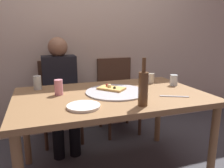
{
  "coord_description": "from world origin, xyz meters",
  "views": [
    {
      "loc": [
        -0.55,
        -1.6,
        1.22
      ],
      "look_at": [
        0.05,
        0.12,
        0.78
      ],
      "focal_mm": 34.98,
      "sensor_mm": 36.0,
      "label": 1
    }
  ],
  "objects_px": {
    "pizza_tray": "(116,92)",
    "pizza_slice_last": "(111,88)",
    "tumbler_near": "(174,80)",
    "guest_in_sweater": "(61,87)",
    "chair_right": "(117,90)",
    "wine_bottle": "(143,88)",
    "plate_stack": "(84,106)",
    "table_knife": "(174,96)",
    "chair_left": "(60,95)",
    "dining_table": "(111,103)",
    "wine_glass": "(37,83)",
    "soda_can": "(59,87)",
    "tumbler_far": "(150,78)"
  },
  "relations": [
    {
      "from": "soda_can",
      "to": "guest_in_sweater",
      "type": "relative_size",
      "value": 0.1
    },
    {
      "from": "plate_stack",
      "to": "guest_in_sweater",
      "type": "xyz_separation_m",
      "value": [
        -0.05,
        0.97,
        -0.1
      ]
    },
    {
      "from": "dining_table",
      "to": "pizza_slice_last",
      "type": "bearing_deg",
      "value": 72.13
    },
    {
      "from": "dining_table",
      "to": "wine_bottle",
      "type": "xyz_separation_m",
      "value": [
        0.11,
        -0.34,
        0.2
      ]
    },
    {
      "from": "dining_table",
      "to": "pizza_slice_last",
      "type": "height_order",
      "value": "pizza_slice_last"
    },
    {
      "from": "pizza_slice_last",
      "to": "tumbler_near",
      "type": "distance_m",
      "value": 0.62
    },
    {
      "from": "pizza_tray",
      "to": "pizza_slice_last",
      "type": "xyz_separation_m",
      "value": [
        -0.02,
        0.06,
        0.02
      ]
    },
    {
      "from": "tumbler_far",
      "to": "plate_stack",
      "type": "bearing_deg",
      "value": -147.14
    },
    {
      "from": "pizza_tray",
      "to": "soda_can",
      "type": "relative_size",
      "value": 4.09
    },
    {
      "from": "chair_left",
      "to": "plate_stack",
      "type": "bearing_deg",
      "value": 92.42
    },
    {
      "from": "tumbler_near",
      "to": "dining_table",
      "type": "bearing_deg",
      "value": -172.56
    },
    {
      "from": "soda_can",
      "to": "plate_stack",
      "type": "distance_m",
      "value": 0.39
    },
    {
      "from": "guest_in_sweater",
      "to": "dining_table",
      "type": "bearing_deg",
      "value": 114.61
    },
    {
      "from": "wine_glass",
      "to": "tumbler_far",
      "type": "bearing_deg",
      "value": -5.7
    },
    {
      "from": "pizza_tray",
      "to": "pizza_slice_last",
      "type": "distance_m",
      "value": 0.07
    },
    {
      "from": "chair_left",
      "to": "chair_right",
      "type": "height_order",
      "value": "same"
    },
    {
      "from": "pizza_tray",
      "to": "wine_glass",
      "type": "height_order",
      "value": "wine_glass"
    },
    {
      "from": "tumbler_near",
      "to": "plate_stack",
      "type": "bearing_deg",
      "value": -159.9
    },
    {
      "from": "pizza_slice_last",
      "to": "plate_stack",
      "type": "relative_size",
      "value": 1.13
    },
    {
      "from": "pizza_slice_last",
      "to": "table_knife",
      "type": "distance_m",
      "value": 0.52
    },
    {
      "from": "pizza_tray",
      "to": "guest_in_sweater",
      "type": "height_order",
      "value": "guest_in_sweater"
    },
    {
      "from": "tumbler_far",
      "to": "chair_right",
      "type": "relative_size",
      "value": 0.11
    },
    {
      "from": "soda_can",
      "to": "chair_left",
      "type": "distance_m",
      "value": 0.81
    },
    {
      "from": "pizza_slice_last",
      "to": "wine_bottle",
      "type": "xyz_separation_m",
      "value": [
        0.08,
        -0.43,
        0.1
      ]
    },
    {
      "from": "wine_bottle",
      "to": "table_knife",
      "type": "height_order",
      "value": "wine_bottle"
    },
    {
      "from": "tumbler_far",
      "to": "soda_can",
      "type": "distance_m",
      "value": 0.9
    },
    {
      "from": "dining_table",
      "to": "plate_stack",
      "type": "distance_m",
      "value": 0.39
    },
    {
      "from": "wine_glass",
      "to": "guest_in_sweater",
      "type": "relative_size",
      "value": 0.1
    },
    {
      "from": "guest_in_sweater",
      "to": "table_knife",
      "type": "bearing_deg",
      "value": 128.58
    },
    {
      "from": "chair_left",
      "to": "wine_bottle",
      "type": "bearing_deg",
      "value": 109.77
    },
    {
      "from": "tumbler_far",
      "to": "table_knife",
      "type": "height_order",
      "value": "tumbler_far"
    },
    {
      "from": "plate_stack",
      "to": "guest_in_sweater",
      "type": "distance_m",
      "value": 0.98
    },
    {
      "from": "wine_bottle",
      "to": "wine_glass",
      "type": "height_order",
      "value": "wine_bottle"
    },
    {
      "from": "tumbler_near",
      "to": "guest_in_sweater",
      "type": "relative_size",
      "value": 0.09
    },
    {
      "from": "wine_glass",
      "to": "chair_right",
      "type": "bearing_deg",
      "value": 29.31
    },
    {
      "from": "soda_can",
      "to": "guest_in_sweater",
      "type": "xyz_separation_m",
      "value": [
        0.07,
        0.61,
        -0.15
      ]
    },
    {
      "from": "pizza_tray",
      "to": "pizza_slice_last",
      "type": "height_order",
      "value": "pizza_slice_last"
    },
    {
      "from": "chair_left",
      "to": "guest_in_sweater",
      "type": "xyz_separation_m",
      "value": [
        -0.0,
        -0.15,
        0.13
      ]
    },
    {
      "from": "dining_table",
      "to": "wine_glass",
      "type": "relative_size",
      "value": 12.65
    },
    {
      "from": "tumbler_far",
      "to": "soda_can",
      "type": "relative_size",
      "value": 0.79
    },
    {
      "from": "tumbler_near",
      "to": "tumbler_far",
      "type": "bearing_deg",
      "value": 135.81
    },
    {
      "from": "wine_bottle",
      "to": "guest_in_sweater",
      "type": "xyz_separation_m",
      "value": [
        -0.44,
        1.06,
        -0.21
      ]
    },
    {
      "from": "pizza_slice_last",
      "to": "table_knife",
      "type": "height_order",
      "value": "pizza_slice_last"
    },
    {
      "from": "tumbler_near",
      "to": "chair_right",
      "type": "relative_size",
      "value": 0.11
    },
    {
      "from": "pizza_tray",
      "to": "chair_left",
      "type": "distance_m",
      "value": 0.95
    },
    {
      "from": "dining_table",
      "to": "chair_left",
      "type": "xyz_separation_m",
      "value": [
        -0.33,
        0.87,
        -0.14
      ]
    },
    {
      "from": "chair_right",
      "to": "wine_glass",
      "type": "bearing_deg",
      "value": 29.31
    },
    {
      "from": "wine_bottle",
      "to": "chair_right",
      "type": "distance_m",
      "value": 1.29
    },
    {
      "from": "soda_can",
      "to": "table_knife",
      "type": "relative_size",
      "value": 0.55
    },
    {
      "from": "pizza_tray",
      "to": "guest_in_sweater",
      "type": "bearing_deg",
      "value": 118.5
    }
  ]
}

